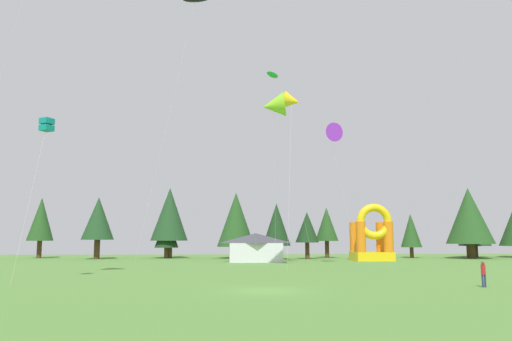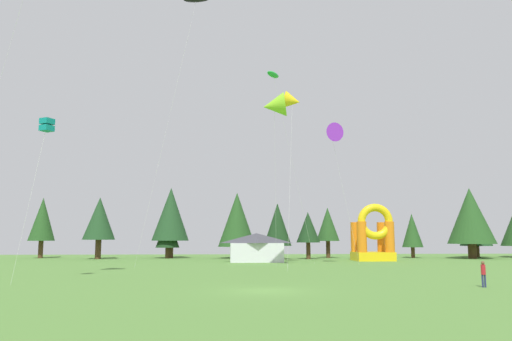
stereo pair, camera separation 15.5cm
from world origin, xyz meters
name	(u,v)px [view 1 (the left image)]	position (x,y,z in m)	size (l,w,h in m)	color
ground_plane	(266,291)	(0.00, 0.00, 0.00)	(120.00, 120.00, 0.00)	#548438
kite_teal_box	(47,125)	(-14.66, 6.27, 10.68)	(1.55, 2.34, 11.14)	#0C7F7A
kite_lime_delta	(274,106)	(2.45, 18.80, 15.71)	(2.72, 5.28, 17.02)	#8CD826
kite_purple_delta	(330,133)	(9.20, 24.26, 14.20)	(4.25, 2.44, 15.28)	purple
kite_green_parafoil	(273,75)	(2.63, 21.51, 19.68)	(6.05, 6.98, 20.11)	green
kite_yellow_delta	(292,101)	(4.88, 23.48, 17.52)	(2.71, 7.61, 18.62)	yellow
person_far_side	(483,272)	(13.24, 1.15, 0.92)	(0.29, 0.29, 1.55)	navy
inflatable_red_slide	(372,239)	(16.61, 34.52, 2.72)	(4.74, 4.33, 7.16)	yellow
festival_tent	(256,248)	(1.59, 32.37, 1.73)	(6.31, 3.35, 3.45)	silver
tree_row_1	(41,219)	(-28.51, 45.69, 5.51)	(3.68, 3.68, 8.66)	#4C331E
tree_row_2	(98,219)	(-19.61, 42.32, 5.50)	(4.41, 4.41, 8.49)	#4C331E
tree_row_3	(167,231)	(-10.34, 44.02, 3.88)	(3.37, 3.37, 6.32)	#4C331E
tree_row_4	(170,214)	(-10.06, 44.66, 6.24)	(5.31, 5.31, 10.10)	#4C331E
tree_row_5	(236,220)	(-0.47, 43.97, 5.47)	(5.39, 5.39, 9.38)	#4C331E
tree_row_6	(277,225)	(4.98, 40.01, 4.67)	(3.80, 3.80, 7.59)	#4C331E
tree_row_7	(307,228)	(9.24, 40.31, 4.28)	(3.25, 3.25, 6.43)	#4C331E
tree_row_8	(327,225)	(12.73, 43.82, 4.78)	(3.34, 3.34, 7.25)	#4C331E
tree_row_9	(411,231)	(25.10, 43.38, 3.92)	(3.00, 3.00, 6.39)	#4C331E
tree_row_10	(469,216)	(32.51, 40.42, 5.95)	(6.55, 6.55, 9.93)	#4C331E
tree_row_11	(474,226)	(35.43, 44.94, 4.59)	(4.64, 4.64, 7.56)	#4C331E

